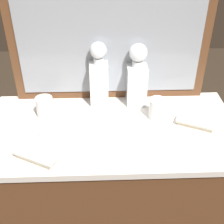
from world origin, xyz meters
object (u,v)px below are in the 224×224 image
silver_brush_front (196,124)px  porcelain_dish (46,133)px  crystal_tumbler_far_right (157,110)px  crystal_decanter_far_right (137,80)px  crystal_tumbler_rear (45,108)px  silver_brush_far_left (36,157)px  crystal_decanter_center (99,80)px

silver_brush_front → porcelain_dish: 0.62m
crystal_tumbler_far_right → porcelain_dish: size_ratio=1.54×
crystal_decanter_far_right → silver_brush_front: size_ratio=1.72×
crystal_tumbler_far_right → crystal_tumbler_rear: (-0.49, 0.03, -0.00)m
silver_brush_far_left → porcelain_dish: bearing=83.1°
crystal_tumbler_far_right → silver_brush_front: bearing=-24.4°
crystal_tumbler_rear → crystal_decanter_far_right: bearing=13.4°
crystal_decanter_far_right → silver_brush_front: crystal_decanter_far_right is taller
crystal_tumbler_rear → silver_brush_far_left: (0.00, -0.28, -0.03)m
crystal_tumbler_far_right → silver_brush_far_left: 0.54m
porcelain_dish → crystal_tumbler_far_right: bearing=12.0°
crystal_tumbler_far_right → silver_brush_far_left: size_ratio=0.53×
silver_brush_front → porcelain_dish: (-0.62, -0.03, -0.01)m
crystal_decanter_far_right → silver_brush_far_left: 0.56m
crystal_decanter_far_right → silver_brush_far_left: (-0.41, -0.37, -0.10)m
silver_brush_far_left → porcelain_dish: silver_brush_far_left is taller
crystal_decanter_far_right → crystal_tumbler_rear: (-0.41, -0.10, -0.08)m
crystal_tumbler_far_right → porcelain_dish: 0.48m
crystal_tumbler_rear → porcelain_dish: size_ratio=1.52×
crystal_tumbler_far_right → crystal_decanter_center: bearing=152.2°
crystal_decanter_center → porcelain_dish: bearing=-133.3°
crystal_decanter_far_right → porcelain_dish: bearing=-149.6°
crystal_tumbler_far_right → silver_brush_front: size_ratio=0.55×
crystal_decanter_center → silver_brush_front: (0.40, -0.20, -0.11)m
crystal_decanter_center → crystal_tumbler_far_right: size_ratio=3.21×
crystal_decanter_far_right → crystal_decanter_center: (-0.17, 0.00, 0.00)m
crystal_decanter_center → crystal_tumbler_rear: size_ratio=3.26×
crystal_decanter_center → silver_brush_front: size_ratio=1.77×
silver_brush_far_left → crystal_tumbler_rear: bearing=90.6°
crystal_decanter_center → porcelain_dish: 0.34m
crystal_tumbler_rear → silver_brush_front: (0.64, -0.10, -0.03)m
crystal_decanter_center → crystal_tumbler_rear: 0.27m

